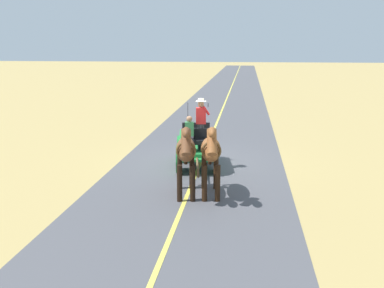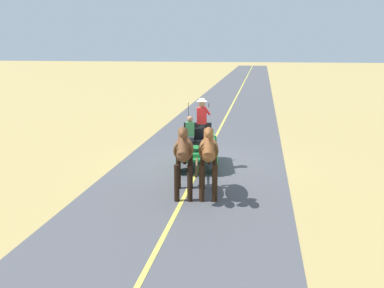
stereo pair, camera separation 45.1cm
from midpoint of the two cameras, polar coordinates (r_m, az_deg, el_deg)
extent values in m
plane|color=tan|center=(15.79, 2.18, -2.54)|extent=(200.00, 200.00, 0.00)
cube|color=#4C4C51|center=(15.79, 2.18, -2.53)|extent=(6.07, 160.00, 0.01)
cube|color=#DBCC4C|center=(15.79, 2.18, -2.51)|extent=(0.12, 160.00, 0.00)
cube|color=#1E7233|center=(15.18, 1.58, -0.61)|extent=(1.49, 2.34, 0.12)
cube|color=#1E7233|center=(15.12, 3.75, 0.41)|extent=(0.35, 2.08, 0.44)
cube|color=#1E7233|center=(15.12, -0.57, 0.43)|extent=(0.35, 2.08, 0.44)
cube|color=#1E7233|center=(14.02, 1.59, -2.19)|extent=(1.10, 0.39, 0.08)
cube|color=#1E7233|center=(16.38, 1.57, -0.23)|extent=(0.74, 0.30, 0.06)
cube|color=black|center=(14.50, 1.60, 0.28)|extent=(1.06, 0.50, 0.14)
cube|color=black|center=(14.63, 1.60, 1.28)|extent=(1.02, 0.22, 0.44)
cube|color=black|center=(15.57, 1.59, 1.18)|extent=(1.06, 0.50, 0.14)
cube|color=black|center=(15.71, 1.59, 2.10)|extent=(1.02, 0.22, 0.44)
cylinder|color=#1E7233|center=(14.49, 4.16, -2.04)|extent=(0.23, 0.96, 0.96)
cylinder|color=black|center=(14.49, 4.16, -2.04)|extent=(0.15, 0.23, 0.21)
cylinder|color=#1E7233|center=(14.49, -0.99, -2.01)|extent=(0.23, 0.96, 0.96)
cylinder|color=black|center=(14.49, -0.99, -2.01)|extent=(0.15, 0.23, 0.21)
cylinder|color=#1E7233|center=(15.98, 3.90, -0.60)|extent=(0.23, 0.96, 0.96)
cylinder|color=black|center=(15.98, 3.90, -0.60)|extent=(0.15, 0.23, 0.21)
cylinder|color=#1E7233|center=(15.98, -0.76, -0.57)|extent=(0.23, 0.96, 0.96)
cylinder|color=black|center=(15.98, -0.76, -0.57)|extent=(0.15, 0.23, 0.21)
cylinder|color=brown|center=(13.06, 1.60, -3.11)|extent=(0.34, 1.99, 0.07)
cylinder|color=black|center=(14.36, 0.42, 3.01)|extent=(0.02, 0.02, 1.30)
cylinder|color=#2D2D33|center=(14.74, 2.18, 1.01)|extent=(0.22, 0.22, 0.90)
cube|color=red|center=(14.61, 2.21, 3.81)|extent=(0.37, 0.26, 0.56)
sphere|color=#9E7051|center=(14.55, 2.22, 5.37)|extent=(0.22, 0.22, 0.22)
cylinder|color=beige|center=(14.53, 2.22, 5.76)|extent=(0.36, 0.36, 0.01)
cylinder|color=beige|center=(14.53, 2.23, 5.95)|extent=(0.20, 0.20, 0.10)
cylinder|color=red|center=(14.54, 2.93, 4.48)|extent=(0.27, 0.11, 0.32)
cube|color=black|center=(14.50, 3.18, 5.25)|extent=(0.03, 0.07, 0.14)
cube|color=#2D2D33|center=(14.35, 0.60, 0.73)|extent=(0.32, 0.36, 0.14)
cube|color=#387F47|center=(14.41, 0.61, 2.03)|extent=(0.32, 0.24, 0.48)
sphere|color=#9E7051|center=(14.35, 0.62, 3.41)|extent=(0.20, 0.20, 0.20)
ellipsoid|color=brown|center=(12.10, 3.32, -0.71)|extent=(0.74, 1.61, 0.64)
cylinder|color=black|center=(11.81, 4.18, -5.34)|extent=(0.15, 0.15, 1.05)
cylinder|color=black|center=(11.81, 2.41, -5.32)|extent=(0.15, 0.15, 1.05)
cylinder|color=black|center=(12.85, 4.06, -3.80)|extent=(0.15, 0.15, 1.05)
cylinder|color=black|center=(12.85, 2.43, -3.79)|extent=(0.15, 0.15, 1.05)
cylinder|color=brown|center=(11.19, 3.39, 0.25)|extent=(0.33, 0.67, 0.73)
ellipsoid|color=brown|center=(10.91, 3.43, 1.54)|extent=(0.28, 0.56, 0.28)
cube|color=black|center=(11.20, 3.40, 0.45)|extent=(0.12, 0.51, 0.56)
cylinder|color=black|center=(12.89, 3.27, -1.23)|extent=(0.11, 0.11, 0.70)
torus|color=brown|center=(11.55, 3.36, -0.97)|extent=(0.55, 0.13, 0.55)
ellipsoid|color=brown|center=(12.10, -0.05, -0.69)|extent=(0.79, 1.63, 0.64)
cylinder|color=black|center=(11.81, 0.81, -5.31)|extent=(0.15, 0.15, 1.05)
cylinder|color=black|center=(11.81, -0.96, -5.31)|extent=(0.15, 0.15, 1.05)
cylinder|color=black|center=(12.85, 0.79, -3.78)|extent=(0.15, 0.15, 1.05)
cylinder|color=black|center=(12.85, -0.84, -3.77)|extent=(0.15, 0.15, 1.05)
cylinder|color=brown|center=(11.18, -0.09, 0.27)|extent=(0.36, 0.68, 0.73)
ellipsoid|color=brown|center=(10.91, -0.11, 1.56)|extent=(0.30, 0.57, 0.28)
cube|color=black|center=(11.20, -0.09, 0.47)|extent=(0.14, 0.51, 0.56)
cylinder|color=black|center=(12.89, -0.02, -1.21)|extent=(0.11, 0.11, 0.70)
torus|color=brown|center=(11.55, -0.08, -0.95)|extent=(0.55, 0.15, 0.55)
camera|label=1|loc=(0.23, -89.07, 0.22)|focal=39.67mm
camera|label=2|loc=(0.23, 90.93, -0.22)|focal=39.67mm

